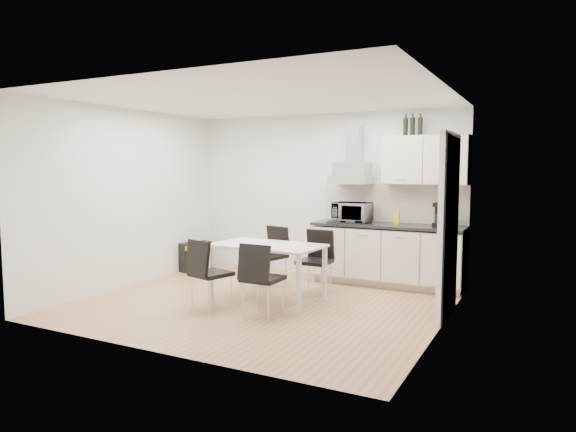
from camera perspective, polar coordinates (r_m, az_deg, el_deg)
name	(u,v)px	position (r m, az deg, el deg)	size (l,w,h in m)	color
ground	(262,303)	(6.73, -2.86, -9.63)	(4.50, 4.50, 0.00)	tan
wall_back	(324,195)	(8.31, 4.02, 2.32)	(4.50, 0.10, 2.60)	silver
wall_front	(153,216)	(4.90, -14.73, 0.01)	(4.50, 0.10, 2.60)	silver
wall_left	(129,198)	(7.89, -17.22, 1.92)	(0.10, 4.00, 2.60)	silver
wall_right	(444,209)	(5.73, 16.94, 0.72)	(0.10, 4.00, 2.60)	silver
ceiling	(261,99)	(6.56, -2.97, 12.89)	(4.50, 4.50, 0.00)	white
doorway	(449,227)	(6.30, 17.41, -1.18)	(0.08, 1.04, 2.10)	white
kitchenette	(391,230)	(7.70, 11.36, -1.53)	(2.22, 0.64, 2.52)	beige
dining_table	(267,250)	(6.70, -2.33, -3.83)	(1.45, 0.87, 0.75)	white
chair_far_left	(269,257)	(7.54, -2.11, -4.57)	(0.44, 0.50, 0.88)	black
chair_far_right	(315,262)	(7.12, 2.97, -5.17)	(0.44, 0.50, 0.88)	black
chair_near_left	(211,275)	(6.38, -8.53, -6.45)	(0.44, 0.50, 0.88)	black
chair_near_right	(263,279)	(6.05, -2.80, -7.05)	(0.44, 0.50, 0.88)	black
guitar_amp	(195,256)	(8.92, -10.35, -4.40)	(0.43, 0.62, 0.48)	black
floor_speaker	(261,261)	(8.86, -3.02, -5.04)	(0.17, 0.15, 0.28)	black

